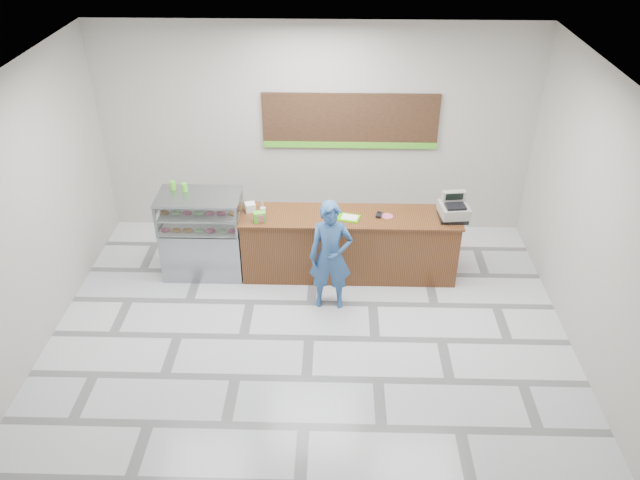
{
  "coord_description": "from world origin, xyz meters",
  "views": [
    {
      "loc": [
        0.32,
        -6.42,
        5.6
      ],
      "look_at": [
        0.12,
        0.9,
        1.0
      ],
      "focal_mm": 35.0,
      "sensor_mm": 36.0,
      "label": 1
    }
  ],
  "objects_px": {
    "sales_counter": "(349,245)",
    "display_case": "(203,234)",
    "serving_tray": "(349,218)",
    "customer": "(331,256)",
    "cash_register": "(454,209)"
  },
  "relations": [
    {
      "from": "display_case",
      "to": "cash_register",
      "type": "bearing_deg",
      "value": -0.38
    },
    {
      "from": "serving_tray",
      "to": "customer",
      "type": "height_order",
      "value": "customer"
    },
    {
      "from": "cash_register",
      "to": "sales_counter",
      "type": "bearing_deg",
      "value": 172.19
    },
    {
      "from": "sales_counter",
      "to": "cash_register",
      "type": "bearing_deg",
      "value": -0.96
    },
    {
      "from": "display_case",
      "to": "cash_register",
      "type": "height_order",
      "value": "cash_register"
    },
    {
      "from": "sales_counter",
      "to": "serving_tray",
      "type": "relative_size",
      "value": 8.75
    },
    {
      "from": "display_case",
      "to": "serving_tray",
      "type": "xyz_separation_m",
      "value": [
        2.2,
        -0.08,
        0.36
      ]
    },
    {
      "from": "sales_counter",
      "to": "serving_tray",
      "type": "distance_m",
      "value": 0.53
    },
    {
      "from": "customer",
      "to": "cash_register",
      "type": "bearing_deg",
      "value": 23.33
    },
    {
      "from": "sales_counter",
      "to": "display_case",
      "type": "bearing_deg",
      "value": -179.99
    },
    {
      "from": "display_case",
      "to": "customer",
      "type": "distance_m",
      "value": 2.1
    },
    {
      "from": "display_case",
      "to": "customer",
      "type": "relative_size",
      "value": 0.8
    },
    {
      "from": "serving_tray",
      "to": "customer",
      "type": "relative_size",
      "value": 0.22
    },
    {
      "from": "sales_counter",
      "to": "customer",
      "type": "distance_m",
      "value": 0.89
    },
    {
      "from": "display_case",
      "to": "cash_register",
      "type": "xyz_separation_m",
      "value": [
        3.72,
        -0.02,
        0.5
      ]
    }
  ]
}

